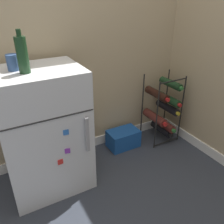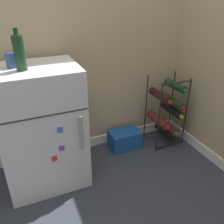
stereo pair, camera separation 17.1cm
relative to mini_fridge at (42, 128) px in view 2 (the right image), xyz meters
The scene contains 7 objects.
ground_plane 0.67m from the mini_fridge, 42.95° to the right, with size 14.00×14.00×0.00m, color #333842.
wall_back 0.91m from the mini_fridge, 41.16° to the left, with size 7.04×0.07×2.50m.
mini_fridge is the anchor object (origin of this frame).
wine_rack 1.17m from the mini_fridge, ahead, with size 0.31×0.33×0.68m.
soda_box 0.85m from the mini_fridge, 10.33° to the left, with size 0.29×0.19×0.17m.
fridge_top_cup 0.53m from the mini_fridge, 162.36° to the left, with size 0.07×0.07×0.10m.
fridge_top_bottle 0.58m from the mini_fridge, 142.55° to the right, with size 0.07×0.07×0.25m.
Camera 2 is at (-0.48, -1.24, 1.36)m, focal length 38.00 mm.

